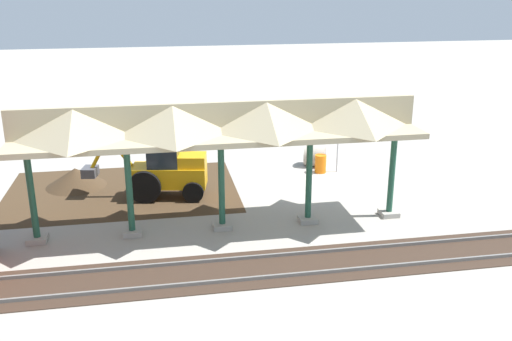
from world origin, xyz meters
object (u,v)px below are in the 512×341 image
(stop_sign, at_px, (338,139))
(backhoe, at_px, (165,169))
(traffic_barrel, at_px, (320,164))
(concrete_pipe, at_px, (315,156))

(stop_sign, xyz_separation_m, backhoe, (8.42, 1.95, -0.44))
(stop_sign, relative_size, backhoe, 0.43)
(backhoe, relative_size, traffic_barrel, 6.03)
(stop_sign, distance_m, concrete_pipe, 1.82)
(stop_sign, xyz_separation_m, traffic_barrel, (0.83, -0.04, -1.25))
(stop_sign, relative_size, traffic_barrel, 2.62)
(backhoe, xyz_separation_m, traffic_barrel, (-7.59, -1.99, -0.81))
(backhoe, bearing_deg, stop_sign, -166.95)
(stop_sign, bearing_deg, backhoe, 13.05)
(backhoe, height_order, concrete_pipe, backhoe)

